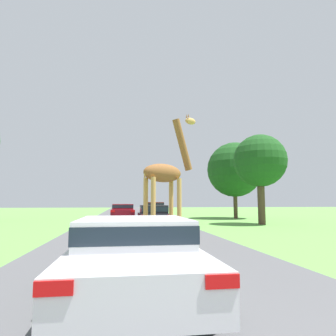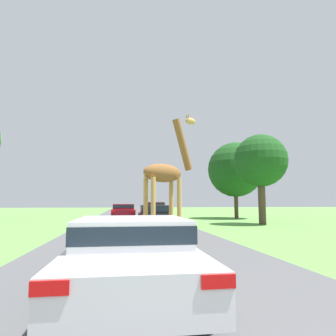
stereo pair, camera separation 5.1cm
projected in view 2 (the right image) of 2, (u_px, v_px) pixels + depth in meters
name	position (u px, v px, depth m)	size (l,w,h in m)	color
road	(130.00, 217.00, 29.49)	(6.98, 120.00, 0.00)	#4C4C4F
giraffe_near_road	(166.00, 176.00, 12.41)	(2.60, 1.59, 5.43)	tan
car_lead_maroon	(131.00, 253.00, 4.90)	(1.92, 4.31, 1.25)	silver
car_queue_right	(154.00, 214.00, 19.82)	(1.90, 4.14, 1.29)	black
car_queue_left	(155.00, 209.00, 28.61)	(1.76, 4.53, 1.48)	#561914
car_far_ahead	(123.00, 212.00, 24.18)	(1.81, 3.97, 1.33)	maroon
tree_left_edge	(260.00, 161.00, 20.57)	(3.61, 3.61, 6.14)	#4C3828
tree_right_cluster	(235.00, 170.00, 27.79)	(5.06, 5.06, 7.03)	#4C3828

